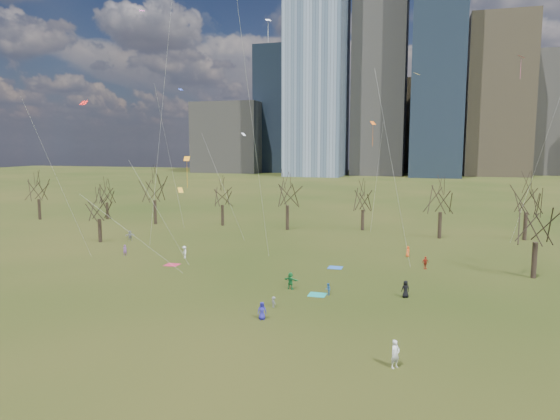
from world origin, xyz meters
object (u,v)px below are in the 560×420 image
(blanket_navy, at_px, (335,268))
(blanket_crimson, at_px, (172,265))
(person_0, at_px, (262,311))
(person_1, at_px, (395,354))
(blanket_teal, at_px, (317,295))

(blanket_navy, distance_m, blanket_crimson, 18.95)
(blanket_crimson, relative_size, person_0, 1.11)
(blanket_navy, xyz_separation_m, person_1, (8.16, -24.50, 0.88))
(blanket_teal, bearing_deg, blanket_navy, 91.30)
(blanket_teal, bearing_deg, person_1, -59.93)
(blanket_navy, xyz_separation_m, person_0, (-2.58, -18.59, 0.70))
(person_1, bearing_deg, person_0, 102.98)
(person_0, distance_m, person_1, 12.26)
(blanket_teal, height_order, blanket_crimson, same)
(blanket_navy, height_order, blanket_crimson, same)
(person_0, relative_size, person_1, 0.80)
(blanket_navy, distance_m, person_0, 18.78)
(blanket_navy, bearing_deg, blanket_crimson, -167.62)
(blanket_navy, bearing_deg, blanket_teal, -88.70)
(blanket_teal, distance_m, person_0, 8.30)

